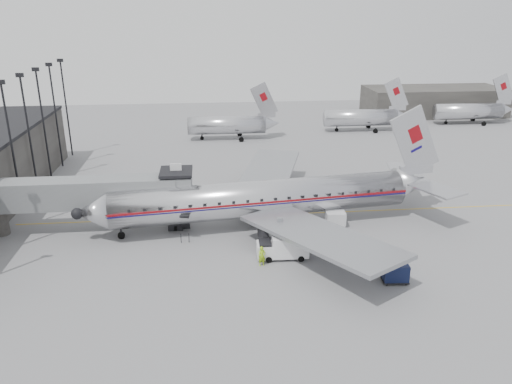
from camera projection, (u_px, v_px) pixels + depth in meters
ground at (265, 237)px, 51.98m from camera, size 160.00×160.00×0.00m
hangar at (433, 101)px, 111.20m from camera, size 30.00×12.00×6.00m
apron_line at (284, 214)px, 57.86m from camera, size 60.00×0.15×0.01m
jet_bridge at (103, 193)px, 52.38m from camera, size 21.00×6.20×7.10m
floodlight_masts at (20, 136)px, 58.62m from camera, size 0.90×42.25×15.25m
distant_aircraft_near at (228, 124)px, 90.07m from camera, size 16.39×3.20×10.26m
distant_aircraft_mid at (361, 117)px, 96.26m from camera, size 16.39×3.20×10.26m
distant_aircraft_far at (469, 111)px, 102.26m from camera, size 16.39×3.20×10.26m
airliner at (269, 198)px, 53.84m from camera, size 39.93×36.80×12.65m
service_van at (283, 247)px, 47.31m from camera, size 4.92×2.08×2.28m
baggage_cart_navy at (395, 272)px, 43.29m from camera, size 2.33×1.85×1.74m
baggage_cart_white at (335, 219)px, 54.29m from camera, size 2.25×1.76×1.71m
ramp_worker at (262, 256)px, 45.96m from camera, size 0.79×0.61×1.91m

